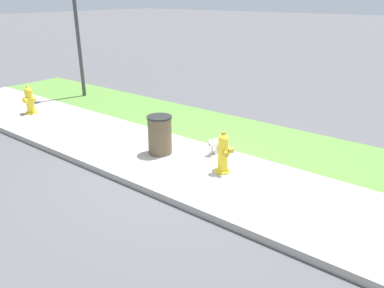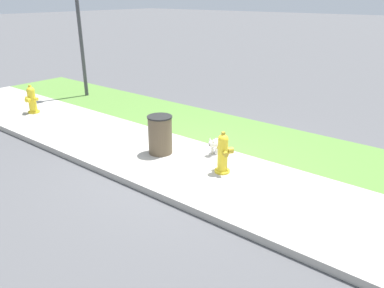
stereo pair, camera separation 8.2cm
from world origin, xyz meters
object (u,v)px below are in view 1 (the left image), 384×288
fire_hydrant_far_end (29,100)px  small_white_dog (216,143)px  fire_hydrant_across_street (223,153)px  trash_bin (160,135)px

fire_hydrant_far_end → small_white_dog: bearing=169.5°
fire_hydrant_across_street → trash_bin: 1.49m
fire_hydrant_across_street → trash_bin: size_ratio=0.99×
fire_hydrant_far_end → fire_hydrant_across_street: bearing=162.9°
fire_hydrant_across_street → small_white_dog: 0.87m
fire_hydrant_far_end → small_white_dog: 5.58m
fire_hydrant_across_street → small_white_dog: (-0.59, 0.63, -0.15)m
trash_bin → fire_hydrant_far_end: bearing=-178.3°
fire_hydrant_across_street → fire_hydrant_far_end: (-6.10, -0.19, -0.01)m
fire_hydrant_across_street → trash_bin: trash_bin is taller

